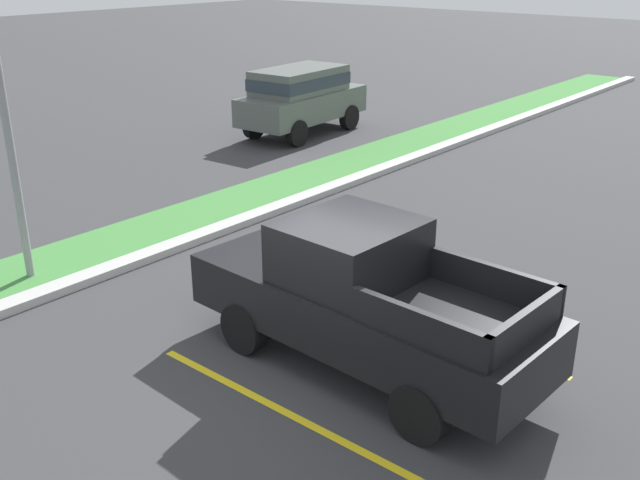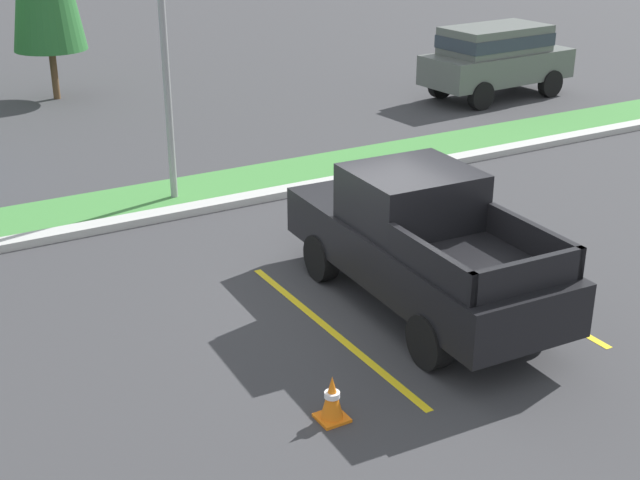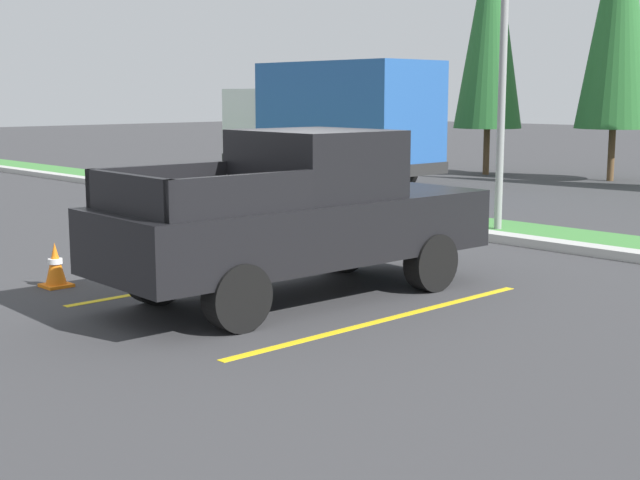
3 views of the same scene
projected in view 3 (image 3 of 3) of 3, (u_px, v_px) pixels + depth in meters
ground_plane at (301, 286)px, 11.95m from camera, size 120.00×120.00×0.00m
parking_line_near at (223, 279)px, 12.43m from camera, size 0.12×4.80×0.01m
parking_line_far at (388, 319)px, 10.21m from camera, size 0.12×4.80×0.01m
curb_strip at (516, 240)px, 15.33m from camera, size 56.00×0.40×0.15m
grass_median at (551, 235)px, 16.08m from camera, size 56.00×1.80×0.06m
pickup_truck_main at (301, 215)px, 11.19m from camera, size 2.14×5.30×2.10m
cargo_truck_distant at (331, 120)px, 24.72m from camera, size 6.83×2.58×3.40m
street_light at (499, 20)px, 15.96m from camera, size 0.24×1.49×6.63m
cypress_tree_leftmost at (490, 19)px, 27.88m from camera, size 2.14×2.14×8.24m
cypress_tree_left_inner at (619, 5)px, 25.73m from camera, size 2.24×2.24×8.61m
traffic_cone at (55, 265)px, 11.88m from camera, size 0.36×0.36×0.60m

